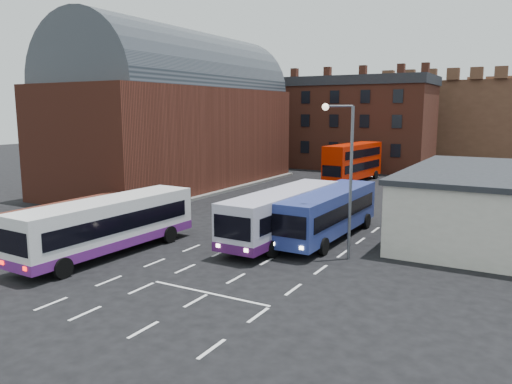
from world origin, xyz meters
The scene contains 13 objects.
ground centered at (0.00, 0.00, 0.00)m, with size 180.00×180.00×0.00m, color black.
railway_station centered at (-15.50, 21.00, 7.64)m, with size 12.00×28.00×16.00m.
forecourt_wall centered at (-10.20, 2.00, 0.90)m, with size 1.20×10.00×1.80m, color #602B1E.
cream_building centered at (15.00, 14.00, 2.16)m, with size 10.40×16.40×4.25m.
brick_terrace centered at (-6.00, 46.00, 5.50)m, with size 22.00×10.00×11.00m, color brown.
castle_keep centered at (6.00, 66.00, 6.00)m, with size 22.00×22.00×12.00m, color brown.
bus_white_outbound centered at (-3.27, -0.77, 1.81)m, with size 3.16×11.31×3.06m.
bus_white_inbound centered at (3.81, 6.64, 1.80)m, with size 3.08×11.27×3.06m.
bus_blue centered at (6.00, 8.35, 1.76)m, with size 2.93×10.98×2.98m.
bus_red_double centered at (-0.61, 32.88, 2.23)m, with size 3.42×10.68×4.20m.
street_lamp centered at (8.32, 4.77, 4.96)m, with size 1.65×0.54×8.22m.
pedestrian_red centered at (-5.06, -4.29, 0.82)m, with size 0.60×0.39×1.64m, color #A32137.
pedestrian_beige centered at (-6.85, -1.74, 0.78)m, with size 0.76×0.59×1.55m, color #B1AB93.
Camera 1 is at (16.94, -20.03, 7.90)m, focal length 35.00 mm.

